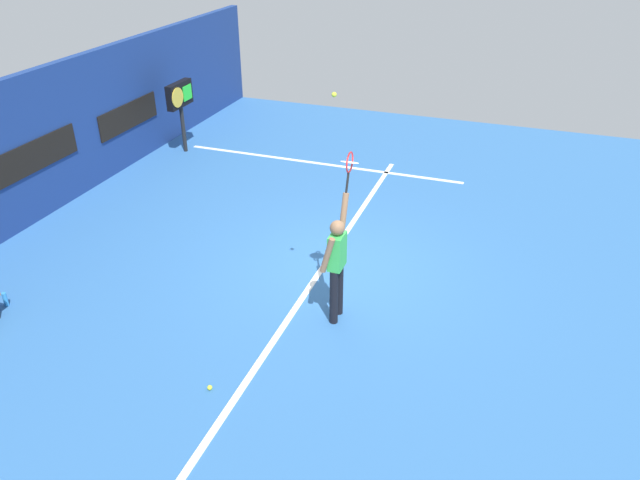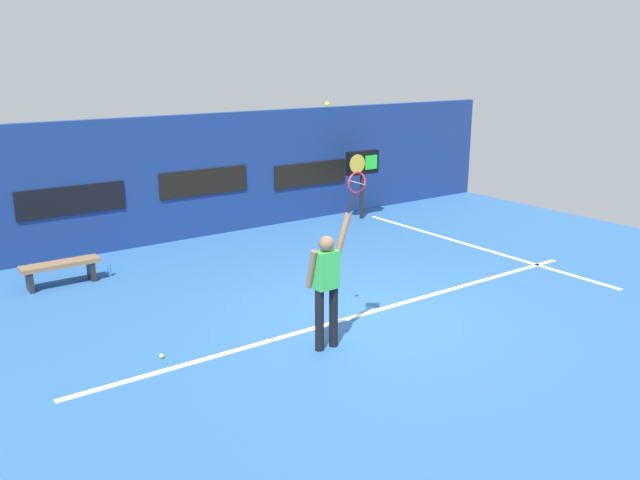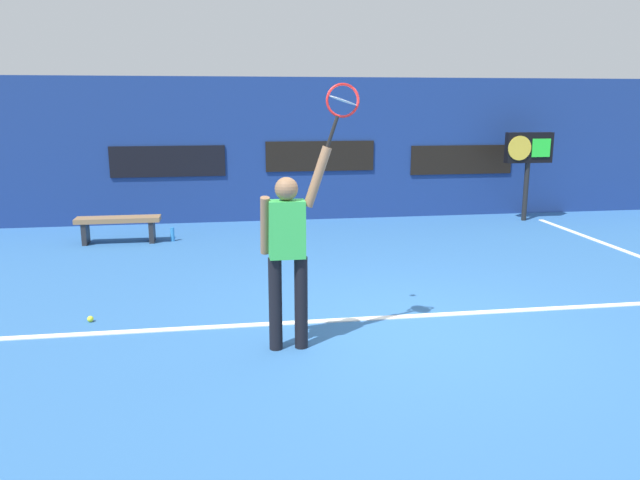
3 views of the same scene
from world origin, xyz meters
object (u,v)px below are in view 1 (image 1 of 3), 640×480
tennis_racket (349,165)px  spare_ball (210,388)px  tennis_player (337,262)px  scoreboard_clock (180,98)px  water_bottle (5,299)px  tennis_ball (334,95)px

tennis_racket → spare_ball: bearing=157.6°
tennis_player → scoreboard_clock: bearing=47.2°
tennis_racket → scoreboard_clock: (4.94, 5.90, -0.96)m
tennis_player → spare_ball: (-2.08, 1.07, -0.98)m
tennis_racket → spare_ball: 3.64m
scoreboard_clock → water_bottle: 7.11m
tennis_player → water_bottle: bearing=106.4°
water_bottle → tennis_player: bearing=-73.6°
scoreboard_clock → spare_ball: scoreboard_clock is taller
scoreboard_clock → tennis_racket: bearing=-129.9°
scoreboard_clock → tennis_player: bearing=-132.8°
scoreboard_clock → water_bottle: (-6.94, -0.85, -1.27)m
scoreboard_clock → spare_ball: (-7.54, -4.83, -1.35)m
tennis_racket → water_bottle: (-2.00, 5.06, -2.23)m
tennis_ball → water_bottle: tennis_ball is taller
tennis_racket → tennis_ball: bearing=167.4°
tennis_player → spare_ball: bearing=152.9°
water_bottle → spare_ball: (-0.59, -3.99, -0.09)m
water_bottle → spare_ball: 4.03m
scoreboard_clock → spare_ball: 9.06m
tennis_racket → tennis_ball: size_ratio=9.21×
tennis_ball → water_bottle: (-1.56, 4.96, -3.35)m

